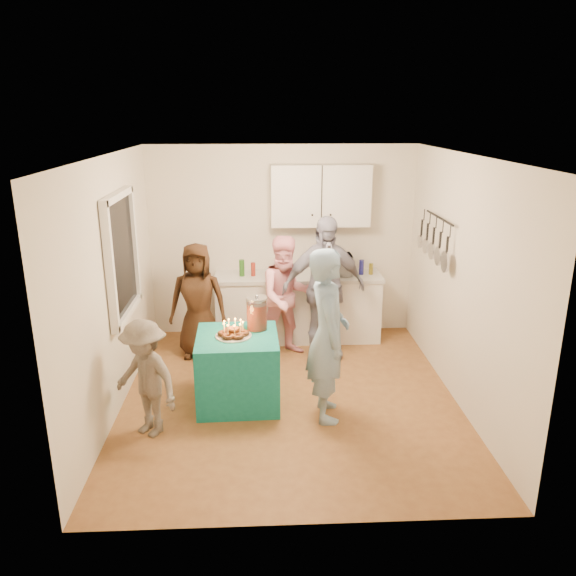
{
  "coord_description": "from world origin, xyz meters",
  "views": [
    {
      "loc": [
        -0.28,
        -5.52,
        2.99
      ],
      "look_at": [
        0.0,
        0.35,
        1.15
      ],
      "focal_mm": 35.0,
      "sensor_mm": 36.0,
      "label": 1
    }
  ],
  "objects_px": {
    "man_birthday": "(328,335)",
    "woman_back_left": "(198,301)",
    "woman_back_right": "(324,288)",
    "counter": "(298,308)",
    "woman_back_center": "(287,297)",
    "microwave": "(333,265)",
    "child_near_left": "(146,378)",
    "party_table": "(238,369)",
    "punch_jar": "(257,314)"
  },
  "relations": [
    {
      "from": "woman_back_left",
      "to": "party_table",
      "type": "bearing_deg",
      "value": -63.22
    },
    {
      "from": "woman_back_center",
      "to": "woman_back_right",
      "type": "bearing_deg",
      "value": -23.28
    },
    {
      "from": "microwave",
      "to": "woman_back_right",
      "type": "distance_m",
      "value": 0.65
    },
    {
      "from": "woman_back_right",
      "to": "punch_jar",
      "type": "bearing_deg",
      "value": -142.19
    },
    {
      "from": "party_table",
      "to": "woman_back_center",
      "type": "relative_size",
      "value": 0.55
    },
    {
      "from": "woman_back_center",
      "to": "woman_back_right",
      "type": "height_order",
      "value": "woman_back_right"
    },
    {
      "from": "woman_back_center",
      "to": "child_near_left",
      "type": "xyz_separation_m",
      "value": [
        -1.43,
        -1.82,
        -0.19
      ]
    },
    {
      "from": "punch_jar",
      "to": "man_birthday",
      "type": "xyz_separation_m",
      "value": [
        0.7,
        -0.52,
        -0.05
      ]
    },
    {
      "from": "child_near_left",
      "to": "man_birthday",
      "type": "bearing_deg",
      "value": 44.7
    },
    {
      "from": "counter",
      "to": "child_near_left",
      "type": "xyz_separation_m",
      "value": [
        -1.6,
        -2.35,
        0.16
      ]
    },
    {
      "from": "punch_jar",
      "to": "child_near_left",
      "type": "distance_m",
      "value": 1.36
    },
    {
      "from": "woman_back_left",
      "to": "woman_back_right",
      "type": "distance_m",
      "value": 1.58
    },
    {
      "from": "counter",
      "to": "child_near_left",
      "type": "height_order",
      "value": "child_near_left"
    },
    {
      "from": "man_birthday",
      "to": "woman_back_left",
      "type": "height_order",
      "value": "man_birthday"
    },
    {
      "from": "man_birthday",
      "to": "woman_back_right",
      "type": "relative_size",
      "value": 0.97
    },
    {
      "from": "counter",
      "to": "punch_jar",
      "type": "relative_size",
      "value": 6.47
    },
    {
      "from": "punch_jar",
      "to": "child_near_left",
      "type": "bearing_deg",
      "value": -143.49
    },
    {
      "from": "man_birthday",
      "to": "woman_back_center",
      "type": "bearing_deg",
      "value": 11.1
    },
    {
      "from": "woman_back_left",
      "to": "woman_back_right",
      "type": "bearing_deg",
      "value": -0.2
    },
    {
      "from": "party_table",
      "to": "woman_back_left",
      "type": "bearing_deg",
      "value": 113.23
    },
    {
      "from": "party_table",
      "to": "child_near_left",
      "type": "bearing_deg",
      "value": -145.07
    },
    {
      "from": "party_table",
      "to": "woman_back_right",
      "type": "xyz_separation_m",
      "value": [
        1.03,
        1.15,
        0.53
      ]
    },
    {
      "from": "microwave",
      "to": "party_table",
      "type": "relative_size",
      "value": 0.58
    },
    {
      "from": "man_birthday",
      "to": "woman_back_right",
      "type": "bearing_deg",
      "value": -5.55
    },
    {
      "from": "woman_back_right",
      "to": "counter",
      "type": "bearing_deg",
      "value": 103.15
    },
    {
      "from": "counter",
      "to": "woman_back_left",
      "type": "relative_size",
      "value": 1.5
    },
    {
      "from": "counter",
      "to": "woman_back_left",
      "type": "bearing_deg",
      "value": -158.6
    },
    {
      "from": "party_table",
      "to": "counter",
      "type": "bearing_deg",
      "value": 66.77
    },
    {
      "from": "man_birthday",
      "to": "woman_back_right",
      "type": "xyz_separation_m",
      "value": [
        0.12,
        1.48,
        0.02
      ]
    },
    {
      "from": "counter",
      "to": "woman_back_right",
      "type": "distance_m",
      "value": 0.82
    },
    {
      "from": "man_birthday",
      "to": "woman_back_right",
      "type": "distance_m",
      "value": 1.48
    },
    {
      "from": "party_table",
      "to": "punch_jar",
      "type": "relative_size",
      "value": 2.5
    },
    {
      "from": "man_birthday",
      "to": "woman_back_right",
      "type": "height_order",
      "value": "woman_back_right"
    },
    {
      "from": "counter",
      "to": "woman_back_left",
      "type": "distance_m",
      "value": 1.42
    },
    {
      "from": "microwave",
      "to": "party_table",
      "type": "bearing_deg",
      "value": -125.12
    },
    {
      "from": "punch_jar",
      "to": "woman_back_left",
      "type": "distance_m",
      "value": 1.31
    },
    {
      "from": "party_table",
      "to": "man_birthday",
      "type": "distance_m",
      "value": 1.1
    },
    {
      "from": "party_table",
      "to": "woman_back_center",
      "type": "height_order",
      "value": "woman_back_center"
    },
    {
      "from": "man_birthday",
      "to": "woman_back_left",
      "type": "relative_size",
      "value": 1.2
    },
    {
      "from": "woman_back_center",
      "to": "child_near_left",
      "type": "relative_size",
      "value": 1.33
    },
    {
      "from": "woman_back_center",
      "to": "woman_back_right",
      "type": "xyz_separation_m",
      "value": [
        0.45,
        -0.08,
        0.13
      ]
    },
    {
      "from": "microwave",
      "to": "woman_back_left",
      "type": "xyz_separation_m",
      "value": [
        -1.76,
        -0.51,
        -0.31
      ]
    },
    {
      "from": "punch_jar",
      "to": "woman_back_right",
      "type": "relative_size",
      "value": 0.19
    },
    {
      "from": "microwave",
      "to": "woman_back_left",
      "type": "height_order",
      "value": "woman_back_left"
    },
    {
      "from": "party_table",
      "to": "woman_back_right",
      "type": "bearing_deg",
      "value": 48.0
    },
    {
      "from": "child_near_left",
      "to": "counter",
      "type": "bearing_deg",
      "value": 92.02
    },
    {
      "from": "party_table",
      "to": "woman_back_left",
      "type": "relative_size",
      "value": 0.58
    },
    {
      "from": "microwave",
      "to": "woman_back_left",
      "type": "bearing_deg",
      "value": -164.2
    },
    {
      "from": "counter",
      "to": "child_near_left",
      "type": "bearing_deg",
      "value": -124.27
    },
    {
      "from": "counter",
      "to": "child_near_left",
      "type": "relative_size",
      "value": 1.88
    }
  ]
}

